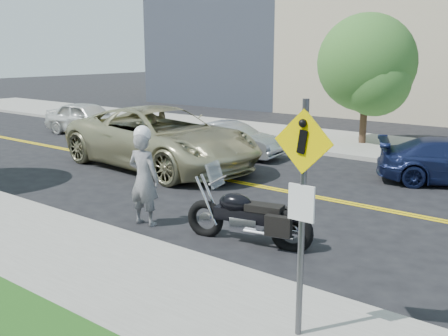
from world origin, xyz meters
The scene contains 10 objects.
ground_plane centered at (0.00, 0.00, 0.00)m, with size 120.00×120.00×0.00m, color black.
sidewalk_near centered at (0.00, -7.50, 0.07)m, with size 60.00×5.00×0.15m, color #9E9B91.
sidewalk_far centered at (0.00, 7.50, 0.07)m, with size 60.00×5.00×0.15m, color #9E9B91.
pedestrian_sign centered at (4.20, -6.31, 1.96)m, with size 0.78×0.08×3.00m.
motorcyclist centered at (-0.82, -4.21, 1.08)m, with size 0.80×0.59×2.16m.
motorcycle centered at (1.57, -3.73, 0.77)m, with size 2.54×0.77×1.55m, color black, non-canonical shape.
suv centered at (-4.53, 0.02, 0.97)m, with size 3.21×6.95×1.93m, color tan.
parked_car_white centered at (-11.90, 2.80, 0.73)m, with size 1.71×4.26×1.45m, color silver.
parked_car_silver centered at (-3.86, 2.80, 0.61)m, with size 1.29×3.70×1.22m, color #A1A4A9.
tree_far_a centered at (-1.03, 7.57, 3.21)m, with size 3.72×3.72×5.08m.
Camera 1 is at (7.21, -11.66, 3.70)m, focal length 42.00 mm.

